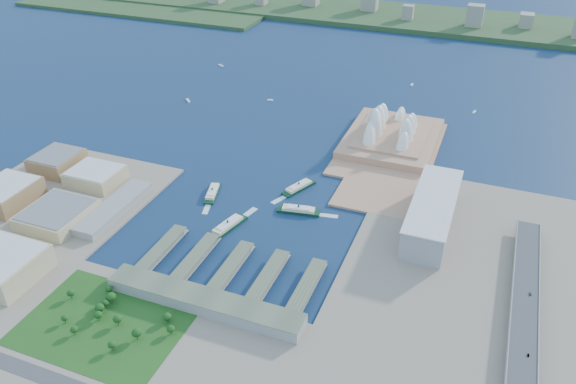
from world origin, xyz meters
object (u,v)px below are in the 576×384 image
at_px(opera_house, 393,123).
at_px(ferry_b, 299,186).
at_px(ferry_c, 228,224).
at_px(ferry_d, 299,209).
at_px(toaster_building, 432,213).
at_px(car_c, 530,294).
at_px(car_b, 528,355).
at_px(ferry_a, 212,191).

xyz_separation_m(opera_house, ferry_b, (-82.53, -175.65, -27.10)).
height_order(ferry_c, ferry_d, ferry_c).
xyz_separation_m(ferry_c, ferry_d, (64.77, 61.32, -0.40)).
bearing_deg(toaster_building, car_c, -41.92).
distance_m(car_b, car_c, 81.52).
height_order(ferry_a, car_b, car_b).
height_order(ferry_b, ferry_d, ferry_d).
bearing_deg(car_b, toaster_building, 121.29).
bearing_deg(ferry_b, opera_house, 88.02).
distance_m(ferry_a, car_b, 408.99).
bearing_deg(opera_house, ferry_a, -128.43).
height_order(ferry_b, car_b, car_b).
bearing_deg(ferry_d, opera_house, -25.32).
relative_size(ferry_b, ferry_d, 0.99).
xyz_separation_m(toaster_building, ferry_c, (-218.89, -87.39, -15.17)).
bearing_deg(ferry_d, car_c, -114.75).
xyz_separation_m(ferry_d, car_b, (263.12, -153.31, 10.50)).
bearing_deg(ferry_a, opera_house, 36.10).
bearing_deg(toaster_building, car_b, -58.71).
xyz_separation_m(opera_house, ferry_a, (-180.70, -227.76, -27.32)).
bearing_deg(car_b, car_c, 90.00).
xyz_separation_m(ferry_d, car_c, (263.12, -71.80, 10.61)).
relative_size(ferry_a, ferry_c, 0.88).
bearing_deg(car_c, ferry_c, -1.83).
distance_m(toaster_building, ferry_c, 236.18).
bearing_deg(ferry_c, car_c, -168.03).
bearing_deg(ferry_d, toaster_building, -89.89).
bearing_deg(ferry_a, ferry_c, -64.48).
bearing_deg(car_c, ferry_a, -10.46).
distance_m(toaster_building, ferry_d, 157.08).
bearing_deg(ferry_c, car_b, 178.13).
distance_m(ferry_a, ferry_c, 78.99).
height_order(toaster_building, ferry_d, toaster_building).
xyz_separation_m(car_b, car_c, (0.00, 81.52, 0.12)).
relative_size(opera_house, toaster_building, 1.16).
bearing_deg(car_b, ferry_c, 164.33).
bearing_deg(car_b, ferry_d, 149.77).
height_order(opera_house, ferry_b, opera_house).
bearing_deg(ferry_a, toaster_building, -9.62).
relative_size(toaster_building, ferry_b, 2.99).
height_order(ferry_a, ferry_b, ferry_b).
bearing_deg(ferry_b, car_b, -12.70).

